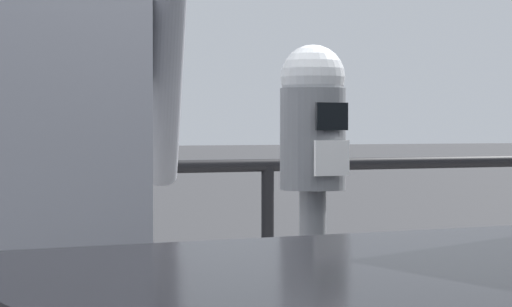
% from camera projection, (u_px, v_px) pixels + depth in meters
% --- Properties ---
extents(parking_meter, '(0.17, 0.18, 1.37)m').
position_uv_depth(parking_meter, '(313.00, 191.00, 3.04)').
color(parking_meter, slate).
rests_on(parking_meter, sidewalk_curb).
extents(pedestrian_at_meter, '(0.71, 0.47, 1.70)m').
position_uv_depth(pedestrian_at_meter, '(60.00, 204.00, 2.86)').
color(pedestrian_at_meter, slate).
rests_on(pedestrian_at_meter, sidewalk_curb).
extents(background_railing, '(24.06, 0.06, 1.01)m').
position_uv_depth(background_railing, '(45.00, 227.00, 5.09)').
color(background_railing, black).
rests_on(background_railing, sidewalk_curb).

